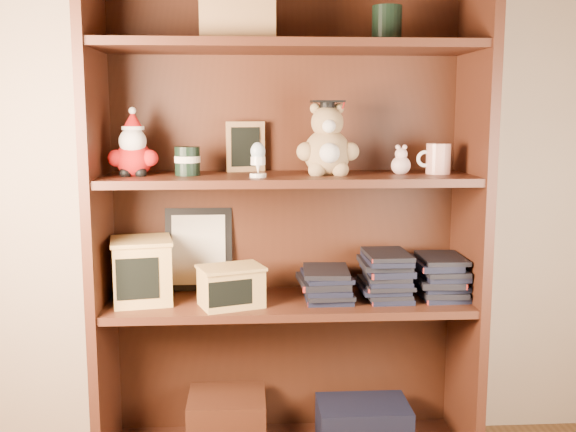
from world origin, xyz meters
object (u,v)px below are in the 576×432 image
(grad_teddy_bear, at_px, (327,146))
(treats_box, at_px, (142,270))
(teacher_mug, at_px, (438,159))
(bookcase, at_px, (286,226))

(grad_teddy_bear, height_order, treats_box, grad_teddy_bear)
(teacher_mug, xyz_separation_m, treats_box, (-0.93, -0.00, -0.35))
(bookcase, relative_size, teacher_mug, 14.85)
(bookcase, xyz_separation_m, teacher_mug, (0.47, -0.05, 0.22))
(grad_teddy_bear, bearing_deg, bookcase, 155.05)
(teacher_mug, bearing_deg, treats_box, -179.95)
(bookcase, bearing_deg, treats_box, -173.57)
(grad_teddy_bear, relative_size, treats_box, 1.10)
(grad_teddy_bear, xyz_separation_m, teacher_mug, (0.35, 0.01, -0.04))
(bookcase, xyz_separation_m, treats_box, (-0.46, -0.05, -0.13))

